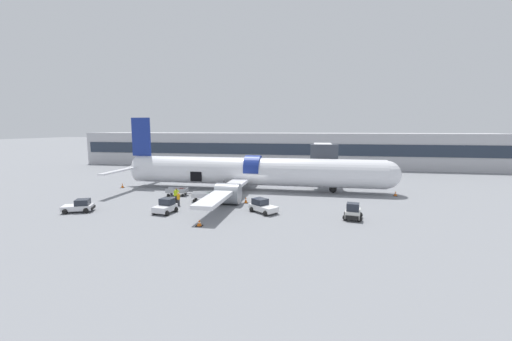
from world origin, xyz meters
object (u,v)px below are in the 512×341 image
at_px(baggage_tug_mid, 263,207).
at_px(ground_crew_driver, 178,199).
at_px(airplane, 250,172).
at_px(ground_crew_loader_a, 176,195).
at_px(baggage_tug_lead, 79,206).
at_px(baggage_tug_rear, 353,212).
at_px(suitcase_on_tarmac_upright, 222,198).
at_px(baggage_cart_queued, 178,192).
at_px(baggage_tug_spare, 165,207).
at_px(ground_crew_loader_b, 235,191).
at_px(baggage_cart_loading, 204,196).

bearing_deg(baggage_tug_mid, ground_crew_driver, 173.99).
distance_m(airplane, ground_crew_loader_a, 12.06).
height_order(baggage_tug_lead, ground_crew_loader_a, ground_crew_loader_a).
bearing_deg(baggage_tug_rear, airplane, 135.17).
bearing_deg(suitcase_on_tarmac_upright, baggage_cart_queued, 167.80).
bearing_deg(airplane, baggage_tug_spare, -114.19).
relative_size(airplane, baggage_tug_spare, 14.93).
height_order(baggage_cart_queued, ground_crew_loader_b, ground_crew_loader_b).
bearing_deg(baggage_tug_lead, ground_crew_driver, 25.55).
relative_size(airplane, ground_crew_driver, 25.67).
bearing_deg(baggage_tug_lead, baggage_tug_spare, 8.06).
relative_size(ground_crew_driver, suitcase_on_tarmac_upright, 2.55).
bearing_deg(baggage_tug_rear, baggage_tug_spare, -176.57).
bearing_deg(ground_crew_driver, baggage_tug_spare, -90.76).
xyz_separation_m(baggage_cart_loading, ground_crew_loader_a, (-2.90, -1.63, 0.42)).
height_order(baggage_tug_rear, ground_crew_driver, baggage_tug_rear).
bearing_deg(ground_crew_loader_a, baggage_cart_queued, 112.70).
distance_m(baggage_tug_rear, baggage_cart_loading, 17.93).
height_order(baggage_cart_loading, ground_crew_driver, ground_crew_driver).
distance_m(baggage_tug_rear, ground_crew_driver, 19.37).
xyz_separation_m(airplane, ground_crew_loader_b, (-0.89, -5.66, -1.79)).
bearing_deg(baggage_tug_spare, ground_crew_loader_a, 100.33).
bearing_deg(airplane, suitcase_on_tarmac_upright, -106.62).
bearing_deg(ground_crew_loader_a, baggage_tug_mid, -12.39).
relative_size(baggage_cart_queued, ground_crew_loader_b, 2.23).
bearing_deg(ground_crew_loader_b, baggage_tug_rear, -27.59).
relative_size(baggage_tug_spare, ground_crew_loader_b, 1.63).
distance_m(baggage_tug_rear, baggage_tug_spare, 19.34).
distance_m(airplane, baggage_cart_queued, 10.68).
distance_m(baggage_tug_lead, ground_crew_loader_b, 17.69).
bearing_deg(baggage_tug_lead, ground_crew_loader_a, 34.38).
xyz_separation_m(ground_crew_loader_a, ground_crew_loader_b, (6.25, 3.91, -0.07)).
bearing_deg(ground_crew_loader_b, baggage_tug_mid, -53.36).
height_order(baggage_tug_lead, baggage_tug_spare, baggage_tug_spare).
height_order(baggage_tug_spare, ground_crew_driver, ground_crew_driver).
bearing_deg(baggage_tug_mid, airplane, 107.63).
bearing_deg(ground_crew_driver, suitcase_on_tarmac_upright, 42.17).
height_order(baggage_tug_mid, baggage_tug_spare, baggage_tug_spare).
relative_size(baggage_tug_lead, baggage_tug_mid, 0.98).
bearing_deg(baggage_tug_mid, baggage_tug_rear, -5.86).
distance_m(baggage_cart_loading, baggage_cart_queued, 5.02).
distance_m(baggage_tug_lead, baggage_tug_rear, 28.75).
height_order(baggage_tug_spare, baggage_cart_loading, baggage_tug_spare).
distance_m(baggage_tug_spare, baggage_cart_queued, 8.69).
bearing_deg(baggage_cart_loading, ground_crew_driver, -124.43).
bearing_deg(suitcase_on_tarmac_upright, baggage_tug_rear, -20.83).
xyz_separation_m(baggage_tug_rear, baggage_cart_queued, (-21.73, 7.18, -0.21)).
distance_m(baggage_tug_lead, baggage_cart_queued, 11.88).
distance_m(ground_crew_loader_a, ground_crew_loader_b, 7.37).
xyz_separation_m(baggage_cart_queued, ground_crew_loader_a, (1.61, -3.84, 0.46)).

